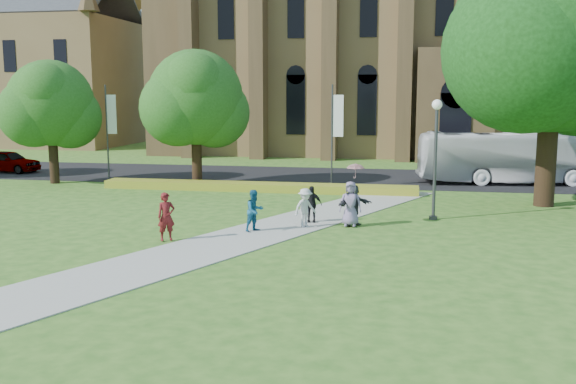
% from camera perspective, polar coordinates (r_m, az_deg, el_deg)
% --- Properties ---
extents(ground, '(160.00, 160.00, 0.00)m').
position_cam_1_polar(ground, '(23.44, -5.27, -4.85)').
color(ground, '#2E5F1C').
rests_on(ground, ground).
extents(road, '(160.00, 10.00, 0.02)m').
position_cam_1_polar(road, '(42.74, 1.95, 1.41)').
color(road, black).
rests_on(road, ground).
extents(footpath, '(15.58, 28.54, 0.04)m').
position_cam_1_polar(footpath, '(24.38, -4.63, -4.26)').
color(footpath, '#B2B2A8').
rests_on(footpath, ground).
extents(flower_hedge, '(18.00, 1.40, 0.45)m').
position_cam_1_polar(flower_hedge, '(36.46, -2.73, 0.46)').
color(flower_hedge, gold).
rests_on(flower_hedge, ground).
extents(cathedral, '(52.60, 18.25, 28.00)m').
position_cam_1_polar(cathedral, '(62.22, 14.32, 15.45)').
color(cathedral, brown).
rests_on(cathedral, ground).
extents(building_west, '(22.00, 14.00, 18.30)m').
position_cam_1_polar(building_west, '(75.60, -22.20, 10.98)').
color(building_west, brown).
rests_on(building_west, ground).
extents(streetlamp, '(0.44, 0.44, 5.24)m').
position_cam_1_polar(streetlamp, '(28.55, 12.99, 4.12)').
color(streetlamp, '#38383D').
rests_on(streetlamp, ground).
extents(large_tree, '(9.60, 9.60, 13.20)m').
position_cam_1_polar(large_tree, '(33.75, 22.57, 12.99)').
color(large_tree, '#332114').
rests_on(large_tree, ground).
extents(street_tree_0, '(5.20, 5.20, 7.50)m').
position_cam_1_polar(street_tree_0, '(41.71, -20.35, 7.39)').
color(street_tree_0, '#332114').
rests_on(street_tree_0, ground).
extents(street_tree_1, '(5.60, 5.60, 8.05)m').
position_cam_1_polar(street_tree_1, '(38.41, -8.23, 8.29)').
color(street_tree_1, '#332114').
rests_on(street_tree_1, ground).
extents(banner_pole_0, '(0.70, 0.10, 6.00)m').
position_cam_1_polar(banner_pole_0, '(37.41, 4.11, 5.53)').
color(banner_pole_0, '#38383D').
rests_on(banner_pole_0, ground).
extents(banner_pole_1, '(0.70, 0.10, 6.00)m').
position_cam_1_polar(banner_pole_1, '(41.35, -15.65, 5.54)').
color(banner_pole_1, '#38383D').
rests_on(banner_pole_1, ground).
extents(tour_coach, '(11.91, 4.09, 3.25)m').
position_cam_1_polar(tour_coach, '(41.52, 19.54, 2.95)').
color(tour_coach, white).
rests_on(tour_coach, road).
extents(car_0, '(4.66, 2.24, 1.53)m').
position_cam_1_polar(car_0, '(48.93, -23.61, 2.53)').
color(car_0, gray).
rests_on(car_0, road).
extents(pedestrian_0, '(0.79, 0.74, 1.81)m').
position_cam_1_polar(pedestrian_0, '(24.38, -10.77, -2.16)').
color(pedestrian_0, maroon).
rests_on(pedestrian_0, footpath).
extents(pedestrian_1, '(1.01, 1.03, 1.67)m').
position_cam_1_polar(pedestrian_1, '(25.59, -2.98, -1.66)').
color(pedestrian_1, '#18567B').
rests_on(pedestrian_1, footpath).
extents(pedestrian_2, '(1.15, 1.16, 1.61)m').
position_cam_1_polar(pedestrian_2, '(26.35, 1.54, -1.41)').
color(pedestrian_2, silver).
rests_on(pedestrian_2, footpath).
extents(pedestrian_3, '(0.95, 0.47, 1.56)m').
position_cam_1_polar(pedestrian_3, '(27.38, 2.08, -1.08)').
color(pedestrian_3, black).
rests_on(pedestrian_3, footpath).
extents(pedestrian_4, '(0.92, 0.61, 1.86)m').
position_cam_1_polar(pedestrian_4, '(26.70, 5.57, -1.04)').
color(pedestrian_4, slate).
rests_on(pedestrian_4, footpath).
extents(pedestrian_5, '(1.59, 1.37, 1.73)m').
position_cam_1_polar(pedestrian_5, '(26.87, 5.84, -1.13)').
color(pedestrian_5, '#2A2C33').
rests_on(pedestrian_5, footpath).
extents(parasol, '(0.94, 0.94, 0.63)m').
position_cam_1_polar(parasol, '(26.60, 6.02, 1.64)').
color(parasol, '#D59799').
rests_on(parasol, pedestrian_4).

